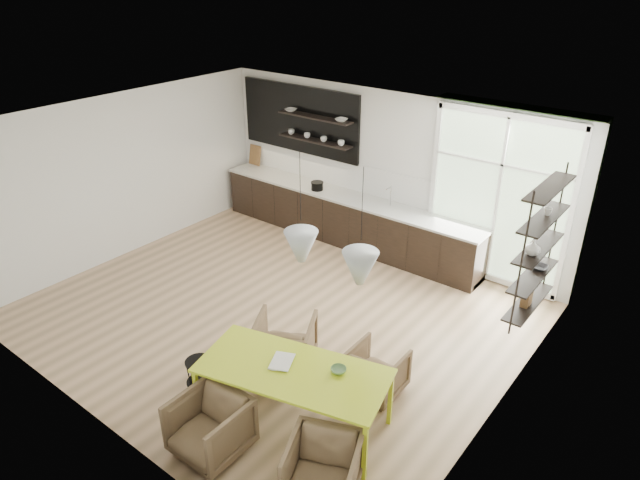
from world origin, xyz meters
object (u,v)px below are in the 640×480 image
Objects in this scene: armchair_back_left at (285,343)px; armchair_front_right at (323,470)px; wire_stool at (199,371)px; armchair_back_right at (376,371)px; armchair_front_left at (210,426)px; dining_table at (293,373)px.

armchair_back_left reaches higher than armchair_front_right.
armchair_front_right is at bearing -7.59° from wire_stool.
armchair_back_right is 0.92× the size of armchair_front_right.
armchair_back_right is at bearing 166.30° from armchair_back_left.
armchair_back_right is at bearing 64.50° from armchair_front_left.
armchair_front_left is at bearing 64.17° from armchair_back_right.
wire_stool is (-0.86, 0.59, -0.06)m from armchair_front_left.
armchair_back_left is at bearing 101.06° from armchair_front_left.
dining_table is 1.14m from armchair_back_left.
armchair_back_left is 1.03× the size of armchair_front_left.
wire_stool is (-1.75, -1.34, -0.02)m from armchair_back_right.
armchair_front_left is at bearing 170.41° from armchair_front_right.
armchair_back_left is (-0.78, 0.74, -0.37)m from dining_table.
dining_table is 3.18× the size of armchair_front_right.
dining_table is at bearing 108.71° from armchair_back_left.
dining_table is 5.19× the size of wire_stool.
dining_table is 3.46× the size of armchair_back_right.
dining_table is at bearing 65.81° from armchair_back_right.
armchair_back_left is at bearing 118.95° from armchair_front_right.
armchair_front_left is 1.36m from armchair_front_right.
wire_stool is at bearing 178.35° from dining_table.
armchair_front_left is at bearing -34.75° from wire_stool.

